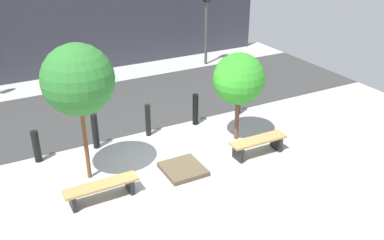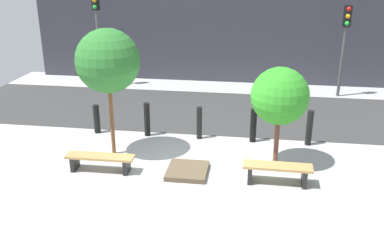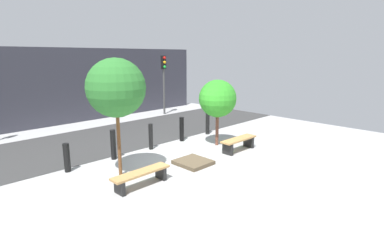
% 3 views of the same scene
% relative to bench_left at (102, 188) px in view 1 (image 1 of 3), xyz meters
% --- Properties ---
extents(ground_plane, '(18.00, 18.00, 0.00)m').
position_rel_bench_left_xyz_m(ground_plane, '(2.19, 0.38, -0.31)').
color(ground_plane, '#A5A5A5').
extents(road_strip, '(18.00, 4.49, 0.01)m').
position_rel_bench_left_xyz_m(road_strip, '(2.19, 4.96, -0.30)').
color(road_strip, '#353535').
rests_on(road_strip, ground).
extents(building_facade, '(16.20, 0.50, 3.87)m').
position_rel_bench_left_xyz_m(building_facade, '(2.19, 9.19, 1.63)').
color(building_facade, '#33333D').
rests_on(building_facade, ground).
extents(bench_left, '(1.73, 0.42, 0.43)m').
position_rel_bench_left_xyz_m(bench_left, '(0.00, 0.00, 0.00)').
color(bench_left, black).
rests_on(bench_left, ground).
extents(bench_right, '(1.64, 0.45, 0.48)m').
position_rel_bench_left_xyz_m(bench_right, '(4.39, -0.00, 0.03)').
color(bench_right, black).
rests_on(bench_right, ground).
extents(planter_bed, '(1.00, 1.07, 0.12)m').
position_rel_bench_left_xyz_m(planter_bed, '(2.19, 0.20, -0.25)').
color(planter_bed, brown).
rests_on(planter_bed, ground).
extents(tree_behind_left_bench, '(1.67, 1.67, 3.43)m').
position_rel_bench_left_xyz_m(tree_behind_left_bench, '(0.00, 1.06, 2.29)').
color(tree_behind_left_bench, brown).
rests_on(tree_behind_left_bench, ground).
extents(tree_behind_right_bench, '(1.45, 1.45, 2.59)m').
position_rel_bench_left_xyz_m(tree_behind_right_bench, '(4.39, 1.06, 1.54)').
color(tree_behind_right_bench, brown).
rests_on(tree_behind_right_bench, ground).
extents(bollard_far_left, '(0.19, 0.19, 0.89)m').
position_rel_bench_left_xyz_m(bollard_far_left, '(-0.99, 2.46, 0.14)').
color(bollard_far_left, black).
rests_on(bollard_far_left, ground).
extents(bollard_left, '(0.18, 0.18, 1.04)m').
position_rel_bench_left_xyz_m(bollard_left, '(0.60, 2.46, 0.21)').
color(bollard_left, black).
rests_on(bollard_left, ground).
extents(bollard_center, '(0.16, 0.16, 0.99)m').
position_rel_bench_left_xyz_m(bollard_center, '(2.19, 2.46, 0.18)').
color(bollard_center, black).
rests_on(bollard_center, ground).
extents(bollard_right, '(0.18, 0.18, 1.00)m').
position_rel_bench_left_xyz_m(bollard_right, '(3.78, 2.46, 0.19)').
color(bollard_right, black).
rests_on(bollard_right, ground).
extents(bollard_far_right, '(0.18, 0.18, 1.04)m').
position_rel_bench_left_xyz_m(bollard_far_right, '(5.37, 2.46, 0.21)').
color(bollard_far_right, black).
rests_on(bollard_far_right, ground).
extents(traffic_light_mid_west, '(0.28, 0.27, 3.48)m').
position_rel_bench_left_xyz_m(traffic_light_mid_west, '(7.03, 7.49, 2.10)').
color(traffic_light_mid_west, '#484848').
rests_on(traffic_light_mid_west, ground).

